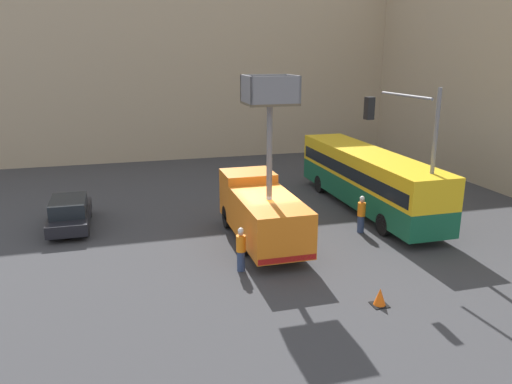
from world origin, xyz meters
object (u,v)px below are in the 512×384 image
(traffic_cone_near_truck, at_px, (380,297))
(parked_car_curbside, at_px, (70,213))
(road_worker_directing, at_px, (361,214))
(city_bus, at_px, (367,176))
(road_worker_near_truck, at_px, (241,249))
(traffic_light_pole, at_px, (413,143))
(utility_truck, at_px, (261,208))

(traffic_cone_near_truck, distance_m, parked_car_curbside, 15.40)
(road_worker_directing, relative_size, parked_car_curbside, 0.39)
(city_bus, xyz_separation_m, road_worker_near_truck, (-8.51, -5.93, -0.98))
(road_worker_directing, bearing_deg, city_bus, -23.31)
(traffic_light_pole, distance_m, road_worker_near_truck, 8.62)
(traffic_light_pole, height_order, parked_car_curbside, traffic_light_pole)
(traffic_cone_near_truck, bearing_deg, utility_truck, 108.36)
(utility_truck, bearing_deg, city_bus, 24.68)
(traffic_light_pole, xyz_separation_m, road_worker_directing, (-1.17, 1.97, -3.72))
(utility_truck, distance_m, city_bus, 7.58)
(traffic_light_pole, bearing_deg, traffic_cone_near_truck, -129.28)
(city_bus, xyz_separation_m, parked_car_curbside, (-15.37, 1.12, -1.11))
(road_worker_near_truck, relative_size, road_worker_directing, 0.99)
(city_bus, bearing_deg, parked_car_curbside, 84.48)
(city_bus, relative_size, parked_car_curbside, 2.70)
(city_bus, distance_m, road_worker_near_truck, 10.42)
(road_worker_near_truck, distance_m, parked_car_curbside, 9.83)
(utility_truck, relative_size, road_worker_directing, 4.13)
(city_bus, bearing_deg, road_worker_near_truck, 123.49)
(road_worker_near_truck, bearing_deg, utility_truck, 111.58)
(utility_truck, height_order, road_worker_near_truck, utility_truck)
(parked_car_curbside, bearing_deg, road_worker_near_truck, -45.79)
(parked_car_curbside, bearing_deg, road_worker_directing, -17.96)
(traffic_cone_near_truck, bearing_deg, city_bus, 64.93)
(traffic_light_pole, relative_size, parked_car_curbside, 1.49)
(road_worker_directing, bearing_deg, utility_truck, 97.05)
(traffic_light_pole, height_order, road_worker_near_truck, traffic_light_pole)
(road_worker_near_truck, relative_size, parked_car_curbside, 0.39)
(city_bus, height_order, road_worker_directing, city_bus)
(parked_car_curbside, bearing_deg, traffic_light_pole, -23.40)
(road_worker_near_truck, xyz_separation_m, traffic_cone_near_truck, (3.87, -4.00, -0.60))
(traffic_light_pole, bearing_deg, road_worker_near_truck, -174.60)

